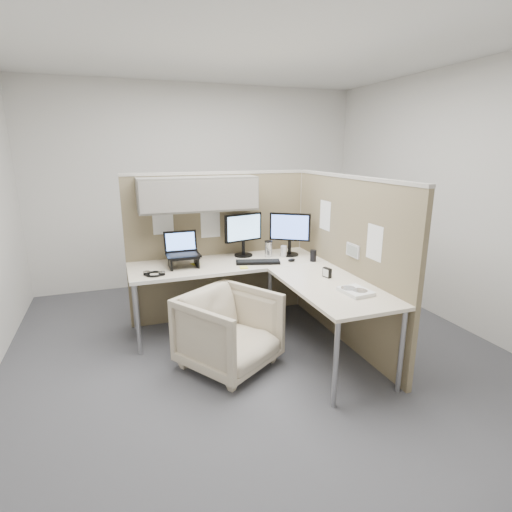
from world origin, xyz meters
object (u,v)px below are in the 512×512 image
object	(u,v)px
monitor_left	(243,231)
office_chair	(229,327)
desk	(263,275)
keyboard	(258,262)

from	to	relation	value
monitor_left	office_chair	bearing A→B (deg)	-128.40
desk	monitor_left	size ratio (longest dim) A/B	4.29
office_chair	desk	bearing A→B (deg)	5.19
desk	keyboard	distance (m)	0.28
desk	keyboard	xyz separation A→B (m)	(0.05, 0.27, 0.05)
desk	office_chair	world-z (taller)	office_chair
office_chair	keyboard	distance (m)	0.87
office_chair	keyboard	size ratio (longest dim) A/B	1.65
keyboard	monitor_left	bearing A→B (deg)	114.58
office_chair	monitor_left	xyz separation A→B (m)	(0.44, 0.94, 0.64)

